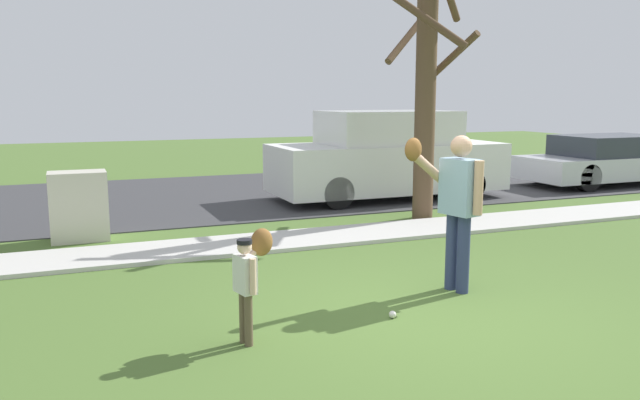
{
  "coord_description": "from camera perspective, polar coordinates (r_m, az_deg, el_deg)",
  "views": [
    {
      "loc": [
        -3.34,
        -5.28,
        2.2
      ],
      "look_at": [
        -0.61,
        1.47,
        1.0
      ],
      "focal_mm": 35.38,
      "sensor_mm": 36.0,
      "label": 1
    }
  ],
  "objects": [
    {
      "name": "baseball",
      "position": [
        6.46,
        6.58,
        -10.25
      ],
      "size": [
        0.07,
        0.07,
        0.07
      ],
      "primitive_type": "sphere",
      "color": "white",
      "rests_on": "ground"
    },
    {
      "name": "ground_plane",
      "position": [
        9.65,
        -1.17,
        -3.82
      ],
      "size": [
        48.0,
        48.0,
        0.0
      ],
      "primitive_type": "plane",
      "color": "#4C6B2D"
    },
    {
      "name": "parked_van_white",
      "position": [
        13.68,
        6.11,
        3.87
      ],
      "size": [
        5.0,
        1.95,
        1.88
      ],
      "rotation": [
        0.0,
        0.0,
        3.14
      ],
      "color": "silver",
      "rests_on": "road_surface"
    },
    {
      "name": "road_surface",
      "position": [
        14.45,
        -8.4,
        0.54
      ],
      "size": [
        36.0,
        6.8,
        0.02
      ],
      "primitive_type": "cube",
      "color": "#38383A",
      "rests_on": "ground"
    },
    {
      "name": "person_child",
      "position": [
        5.7,
        -6.31,
        -6.31
      ],
      "size": [
        0.43,
        0.46,
        1.01
      ],
      "rotation": [
        0.0,
        0.0,
        0.23
      ],
      "color": "brown",
      "rests_on": "ground"
    },
    {
      "name": "sidewalk_strip",
      "position": [
        9.73,
        -1.39,
        -3.52
      ],
      "size": [
        36.0,
        1.2,
        0.06
      ],
      "primitive_type": "cube",
      "color": "beige",
      "rests_on": "ground"
    },
    {
      "name": "utility_cabinet",
      "position": [
        10.35,
        -20.98,
        -0.52
      ],
      "size": [
        0.84,
        0.55,
        1.07
      ],
      "primitive_type": "cube",
      "color": "beige",
      "rests_on": "ground"
    },
    {
      "name": "person_adult",
      "position": [
        7.2,
        12.2,
        0.26
      ],
      "size": [
        0.81,
        0.62,
        1.78
      ],
      "rotation": [
        0.0,
        0.0,
        -2.91
      ],
      "color": "navy",
      "rests_on": "ground"
    },
    {
      "name": "parked_sedan_silver",
      "position": [
        17.36,
        24.63,
        3.29
      ],
      "size": [
        4.6,
        1.8,
        1.23
      ],
      "rotation": [
        0.0,
        0.0,
        3.14
      ],
      "color": "silver",
      "rests_on": "road_surface"
    },
    {
      "name": "street_tree_near",
      "position": [
        11.43,
        9.57,
        9.88
      ],
      "size": [
        1.84,
        1.88,
        4.34
      ],
      "color": "brown",
      "rests_on": "ground"
    }
  ]
}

